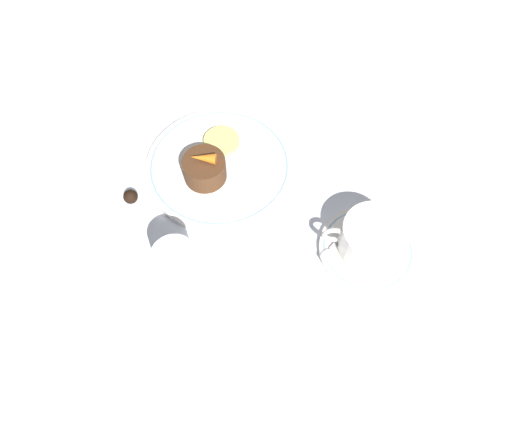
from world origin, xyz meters
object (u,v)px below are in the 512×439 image
Objects in this scene: wine_glass at (177,266)px; fork at (118,158)px; coffee_cup at (373,238)px; dessert_cake at (205,169)px; dinner_plate at (220,167)px.

fork is (0.14, -0.22, -0.06)m from wine_glass.
coffee_cup reaches higher than dessert_cake.
dinner_plate reaches higher than fork.
dinner_plate is 2.00× the size of coffee_cup.
coffee_cup is at bearing 151.32° from dinner_plate.
coffee_cup is (-0.24, 0.13, 0.03)m from dinner_plate.
wine_glass is at bearing 15.86° from coffee_cup.
wine_glass is at bearing 81.56° from dinner_plate.
coffee_cup reaches higher than dinner_plate.
coffee_cup is 1.77× the size of dessert_cake.
coffee_cup is 1.21× the size of wine_glass.
coffee_cup is 0.72× the size of fork.
dinner_plate is 0.22m from wine_glass.
fork is (0.42, -0.14, -0.04)m from coffee_cup.
fork is 2.46× the size of dessert_cake.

